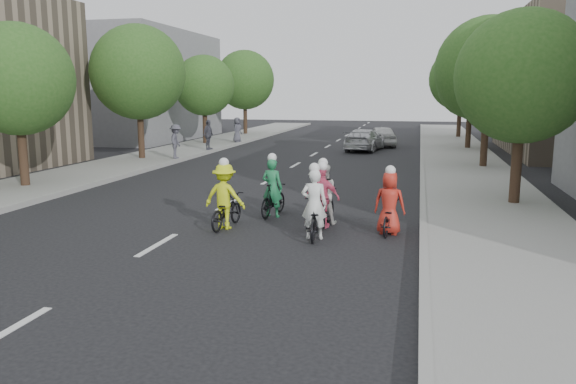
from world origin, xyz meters
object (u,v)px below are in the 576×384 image
(cyclist_2, at_px, (225,202))
(cyclist_0, at_px, (323,203))
(cyclist_3, at_px, (389,210))
(spectator_1, at_px, (208,135))
(follow_car_lead, at_px, (365,140))
(follow_car_trail, at_px, (382,136))
(cyclist_1, at_px, (323,200))
(cyclist_4, at_px, (273,195))
(cyclist_5, at_px, (315,214))
(spectator_0, at_px, (176,141))
(spectator_2, at_px, (237,130))

(cyclist_2, bearing_deg, cyclist_0, -158.46)
(cyclist_3, xyz_separation_m, spectator_1, (-11.50, 17.30, 0.43))
(follow_car_lead, bearing_deg, cyclist_2, 93.68)
(spectator_1, bearing_deg, cyclist_2, -150.42)
(follow_car_trail, bearing_deg, cyclist_0, 78.63)
(cyclist_0, bearing_deg, cyclist_2, 25.38)
(follow_car_trail, bearing_deg, cyclist_3, 82.83)
(cyclist_1, distance_m, cyclist_3, 1.95)
(cyclist_4, relative_size, follow_car_lead, 0.40)
(cyclist_1, bearing_deg, cyclist_3, 147.27)
(cyclist_0, relative_size, cyclist_1, 0.94)
(cyclist_0, height_order, cyclist_4, cyclist_4)
(cyclist_5, xyz_separation_m, follow_car_lead, (-0.82, 21.38, 0.06))
(cyclist_0, height_order, follow_car_trail, cyclist_0)
(cyclist_1, distance_m, cyclist_4, 1.64)
(cyclist_0, relative_size, cyclist_5, 0.99)
(cyclist_4, bearing_deg, cyclist_3, 169.01)
(cyclist_0, relative_size, follow_car_lead, 0.41)
(cyclist_2, bearing_deg, cyclist_3, -168.46)
(cyclist_5, xyz_separation_m, follow_car_trail, (-0.01, 24.60, 0.08))
(cyclist_4, xyz_separation_m, follow_car_trail, (1.60, 22.47, 0.04))
(spectator_0, relative_size, spectator_2, 1.05)
(cyclist_1, relative_size, spectator_1, 1.11)
(cyclist_3, distance_m, spectator_1, 20.78)
(cyclist_4, relative_size, spectator_1, 1.03)
(cyclist_2, relative_size, cyclist_3, 1.07)
(cyclist_0, relative_size, spectator_1, 1.04)
(follow_car_lead, height_order, spectator_0, spectator_0)
(cyclist_0, distance_m, spectator_0, 15.84)
(spectator_1, bearing_deg, spectator_0, -172.84)
(follow_car_trail, xyz_separation_m, spectator_2, (-9.74, -1.00, 0.32))
(cyclist_1, bearing_deg, spectator_2, -77.00)
(cyclist_1, height_order, spectator_0, spectator_0)
(cyclist_5, distance_m, spectator_0, 16.75)
(cyclist_3, height_order, follow_car_lead, cyclist_3)
(cyclist_1, height_order, cyclist_3, cyclist_1)
(cyclist_1, height_order, spectator_2, spectator_2)
(cyclist_1, xyz_separation_m, spectator_2, (-9.69, 22.03, 0.36))
(cyclist_5, bearing_deg, spectator_0, -59.20)
(spectator_2, bearing_deg, spectator_0, -167.48)
(follow_car_trail, bearing_deg, spectator_0, 37.05)
(cyclist_1, relative_size, follow_car_trail, 0.50)
(cyclist_5, relative_size, spectator_1, 1.05)
(spectator_2, bearing_deg, cyclist_4, -146.71)
(spectator_1, distance_m, spectator_2, 5.45)
(follow_car_lead, height_order, follow_car_trail, follow_car_trail)
(follow_car_trail, bearing_deg, spectator_2, -5.57)
(follow_car_lead, bearing_deg, cyclist_0, 100.47)
(cyclist_3, height_order, cyclist_4, cyclist_4)
(cyclist_5, distance_m, follow_car_trail, 24.60)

